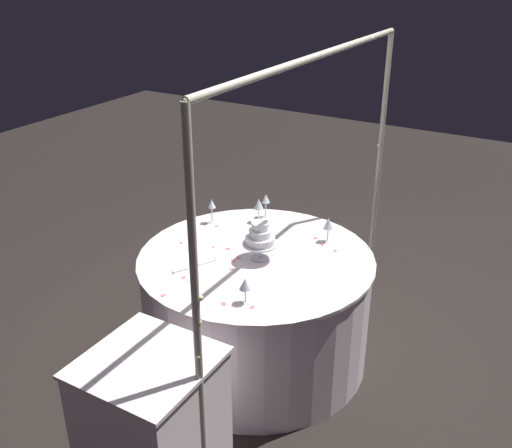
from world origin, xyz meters
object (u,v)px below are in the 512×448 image
Objects in this scene: wine_glass_4 at (245,285)px; wine_glass_0 at (259,205)px; side_table at (153,425)px; wine_glass_1 at (212,205)px; main_table at (256,308)px; decorative_arch at (314,176)px; wine_glass_3 at (266,200)px; tiered_cake at (260,237)px; cake_knife at (192,267)px; wine_glass_2 at (328,224)px.

wine_glass_0 is at bearing -153.86° from wine_glass_4.
side_table is 4.57× the size of wine_glass_0.
main_table is at bearing 61.36° from wine_glass_1.
wine_glass_1 reaches higher than wine_glass_0.
decorative_arch reaches higher than side_table.
decorative_arch is at bearing 89.79° from main_table.
wine_glass_3 is (-0.56, -0.25, 0.51)m from main_table.
side_table is 1.27m from tiered_cake.
wine_glass_0 is at bearing 178.49° from cake_knife.
wine_glass_3 is at bearing -156.17° from main_table.
tiered_cake is at bearing -88.89° from decorative_arch.
wine_glass_2 is at bearing 76.21° from wine_glass_3.
wine_glass_3 is 0.63× the size of cake_knife.
side_table reaches higher than cake_knife.
tiered_cake reaches higher than main_table.
decorative_arch is at bearing 53.20° from wine_glass_0.
wine_glass_4 is at bearing 70.90° from cake_knife.
tiered_cake is (-1.16, -0.06, 0.52)m from side_table.
side_table is at bearing 4.67° from main_table.
side_table reaches higher than main_table.
wine_glass_3 reaches higher than wine_glass_2.
decorative_arch is 0.97m from wine_glass_3.
side_table is (1.17, 0.10, 0.01)m from main_table.
wine_glass_1 is at bearing -117.78° from tiered_cake.
wine_glass_0 is 0.33m from wine_glass_1.
tiered_cake is at bearing -30.97° from wine_glass_2.
wine_glass_4 is (0.77, 0.74, -0.02)m from wine_glass_1.
main_table is 9.88× the size of wine_glass_4.
tiered_cake is at bearing 26.35° from wine_glass_3.
tiered_cake is (0.01, 0.03, 0.53)m from main_table.
wine_glass_0 is at bearing -93.38° from wine_glass_2.
side_table is 5.24× the size of wine_glass_4.
wine_glass_1 is 1.16× the size of wine_glass_4.
wine_glass_0 is 0.10m from wine_glass_3.
wine_glass_2 is 0.56m from wine_glass_3.
wine_glass_0 is at bearing 121.95° from wine_glass_1.
wine_glass_0 is 0.78m from cake_knife.
wine_glass_1 reaches higher than side_table.
wine_glass_4 is at bearing 170.26° from side_table.
wine_glass_3 is at bearing 178.68° from cake_knife.
decorative_arch is at bearing 47.64° from wine_glass_3.
cake_knife is (-0.85, -0.36, 0.37)m from side_table.
wine_glass_2 is 1.09× the size of wine_glass_4.
wine_glass_0 is at bearing 0.17° from wine_glass_3.
wine_glass_1 is (-1.45, -0.62, 0.50)m from side_table.
decorative_arch is 0.66m from wine_glass_2.
decorative_arch is 0.57m from tiered_cake.
main_table is 1.17m from side_table.
side_table is 1.83m from wine_glass_3.
wine_glass_3 is at bearing 134.69° from wine_glass_1.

